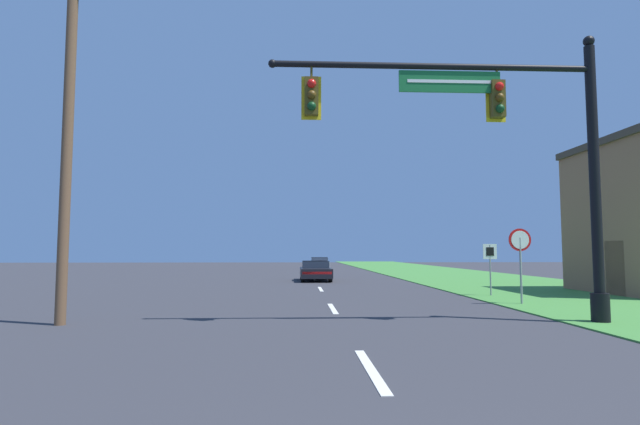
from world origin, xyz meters
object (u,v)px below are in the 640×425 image
object	(u,v)px
signal_mast	(513,146)
utility_pole_near	(68,131)
route_sign_post	(490,258)
car_ahead	(315,271)
far_car	(319,263)
stop_sign	(520,249)

from	to	relation	value
signal_mast	utility_pole_near	xyz separation A→B (m)	(-11.16, 0.34, 0.35)
signal_mast	route_sign_post	world-z (taller)	signal_mast
signal_mast	car_ahead	size ratio (longest dim) A/B	1.92
far_car	route_sign_post	world-z (taller)	route_sign_post
far_car	signal_mast	bearing A→B (deg)	-85.13
stop_sign	utility_pole_near	distance (m)	14.09
far_car	stop_sign	size ratio (longest dim) A/B	1.70
utility_pole_near	car_ahead	bearing A→B (deg)	69.20
car_ahead	utility_pole_near	bearing A→B (deg)	-110.80
stop_sign	route_sign_post	xyz separation A→B (m)	(0.18, 3.10, -0.34)
car_ahead	far_car	world-z (taller)	same
stop_sign	utility_pole_near	size ratio (longest dim) A/B	0.27
signal_mast	car_ahead	distance (m)	19.22
signal_mast	route_sign_post	size ratio (longest dim) A/B	4.17
far_car	utility_pole_near	distance (m)	38.28
far_car	utility_pole_near	world-z (taller)	utility_pole_near
signal_mast	stop_sign	size ratio (longest dim) A/B	3.38
signal_mast	stop_sign	distance (m)	5.41
signal_mast	route_sign_post	distance (m)	8.26
stop_sign	utility_pole_near	world-z (taller)	utility_pole_near
signal_mast	car_ahead	world-z (taller)	signal_mast
signal_mast	far_car	xyz separation A→B (m)	(-3.20, 37.55, -3.81)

